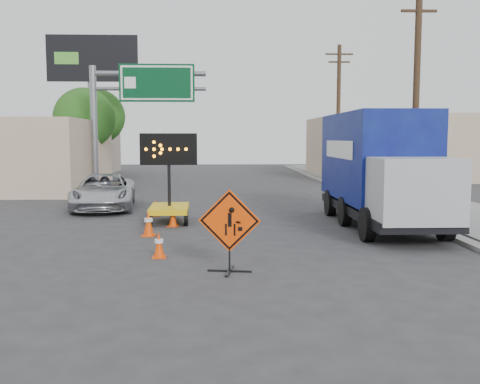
{
  "coord_description": "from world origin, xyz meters",
  "views": [
    {
      "loc": [
        0.27,
        -11.08,
        2.98
      ],
      "look_at": [
        0.76,
        2.28,
        1.63
      ],
      "focal_mm": 40.0,
      "sensor_mm": 36.0,
      "label": 1
    }
  ],
  "objects": [
    {
      "name": "cone_a",
      "position": [
        -1.28,
        2.12,
        0.33
      ],
      "size": [
        0.35,
        0.35,
        0.66
      ],
      "rotation": [
        0.0,
        0.0,
        0.03
      ],
      "color": "#F14205",
      "rests_on": "ground"
    },
    {
      "name": "cone_b",
      "position": [
        -1.94,
        5.12,
        0.39
      ],
      "size": [
        0.44,
        0.44,
        0.78
      ],
      "rotation": [
        0.0,
        0.0,
        -0.11
      ],
      "color": "#F14205",
      "rests_on": "ground"
    },
    {
      "name": "sidewalk_right",
      "position": [
        9.5,
        15.0,
        0.07
      ],
      "size": [
        4.0,
        60.0,
        0.15
      ],
      "primitive_type": "cube",
      "color": "gray",
      "rests_on": "ground"
    },
    {
      "name": "pickup_truck",
      "position": [
        -4.64,
        11.48,
        0.73
      ],
      "size": [
        3.1,
        5.56,
        1.47
      ],
      "primitive_type": "imported",
      "rotation": [
        0.0,
        0.0,
        0.13
      ],
      "color": "silver",
      "rests_on": "ground"
    },
    {
      "name": "box_truck",
      "position": [
        5.63,
        6.76,
        1.74
      ],
      "size": [
        2.6,
        8.08,
        3.84
      ],
      "rotation": [
        0.0,
        0.0,
        0.0
      ],
      "color": "black",
      "rests_on": "ground"
    },
    {
      "name": "construction_sign",
      "position": [
        0.46,
        0.62,
        0.98
      ],
      "size": [
        1.39,
        0.99,
        1.86
      ],
      "rotation": [
        0.0,
        0.0,
        -0.15
      ],
      "color": "black",
      "rests_on": "ground"
    },
    {
      "name": "ground",
      "position": [
        0.0,
        0.0,
        0.0
      ],
      "size": [
        100.0,
        100.0,
        0.0
      ],
      "primitive_type": "plane",
      "color": "#2D2D30",
      "rests_on": "ground"
    },
    {
      "name": "utility_pole_near",
      "position": [
        8.0,
        10.0,
        4.68
      ],
      "size": [
        1.8,
        0.26,
        9.0
      ],
      "color": "#402E1B",
      "rests_on": "ground"
    },
    {
      "name": "building_right_far",
      "position": [
        13.0,
        30.0,
        2.3
      ],
      "size": [
        10.0,
        14.0,
        4.6
      ],
      "primitive_type": "cube",
      "color": "#C3A98D",
      "rests_on": "ground"
    },
    {
      "name": "tree_left_far",
      "position": [
        -9.0,
        30.0,
        4.6
      ],
      "size": [
        4.1,
        4.1,
        6.66
      ],
      "color": "#402E1B",
      "rests_on": "ground"
    },
    {
      "name": "highway_gantry",
      "position": [
        -4.43,
        17.96,
        5.07
      ],
      "size": [
        6.18,
        0.38,
        6.9
      ],
      "color": "slate",
      "rests_on": "ground"
    },
    {
      "name": "tree_left_near",
      "position": [
        -8.0,
        22.0,
        4.16
      ],
      "size": [
        3.71,
        3.71,
        6.03
      ],
      "color": "#402E1B",
      "rests_on": "ground"
    },
    {
      "name": "arrow_board",
      "position": [
        -1.55,
        7.73,
        0.7
      ],
      "size": [
        1.99,
        2.25,
        3.15
      ],
      "rotation": [
        0.0,
        0.0,
        0.03
      ],
      "color": "#E6B80C",
      "rests_on": "ground"
    },
    {
      "name": "storefront_left_far",
      "position": [
        -15.0,
        34.0,
        2.2
      ],
      "size": [
        12.0,
        10.0,
        4.4
      ],
      "primitive_type": "cube",
      "color": "gray",
      "rests_on": "ground"
    },
    {
      "name": "billboard",
      "position": [
        -8.35,
        25.87,
        7.35
      ],
      "size": [
        6.1,
        0.54,
        9.85
      ],
      "color": "slate",
      "rests_on": "ground"
    },
    {
      "name": "curb_right",
      "position": [
        7.2,
        15.0,
        0.06
      ],
      "size": [
        0.4,
        60.0,
        0.12
      ],
      "primitive_type": "cube",
      "color": "gray",
      "rests_on": "ground"
    },
    {
      "name": "utility_pole_far",
      "position": [
        8.0,
        24.0,
        4.68
      ],
      "size": [
        1.8,
        0.26,
        9.0
      ],
      "color": "#402E1B",
      "rests_on": "ground"
    },
    {
      "name": "cone_c",
      "position": [
        -1.35,
        6.87,
        0.35
      ],
      "size": [
        0.4,
        0.4,
        0.7
      ],
      "rotation": [
        0.0,
        0.0,
        -0.16
      ],
      "color": "#F14205",
      "rests_on": "ground"
    },
    {
      "name": "cone_d",
      "position": [
        -2.23,
        9.29,
        0.32
      ],
      "size": [
        0.4,
        0.4,
        0.64
      ],
      "rotation": [
        0.0,
        0.0,
        0.28
      ],
      "color": "#F14205",
      "rests_on": "ground"
    }
  ]
}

